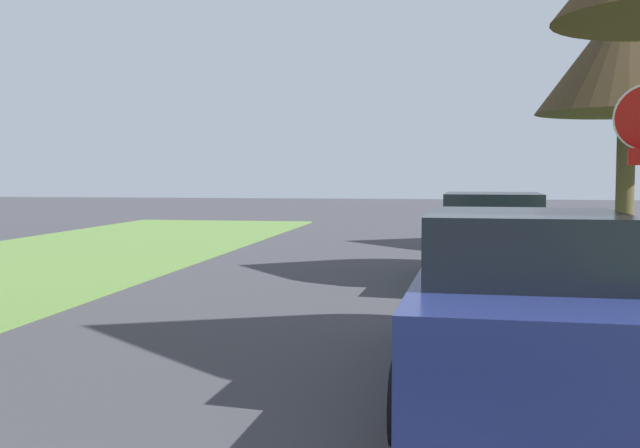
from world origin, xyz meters
TOP-DOWN VIEW (x-y plane):
  - street_tree_right_far at (6.12, 20.96)m, footprint 4.55×4.55m
  - parked_sedan_navy at (2.31, 7.37)m, footprint 2.09×4.47m
  - parked_sedan_green at (2.43, 14.16)m, footprint 2.09×4.47m

SIDE VIEW (x-z plane):
  - parked_sedan_navy at x=2.31m, z-range -0.06..1.51m
  - parked_sedan_green at x=2.43m, z-range -0.06..1.51m
  - street_tree_right_far at x=6.12m, z-range 1.71..8.20m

